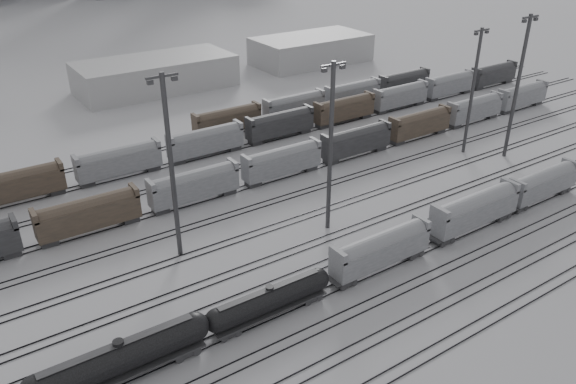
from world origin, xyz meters
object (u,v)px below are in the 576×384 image
tank_car_a (121,358)px  light_mast_c (331,145)px  tank_car_b (270,300)px  hopper_car_a (381,248)px  hopper_car_c (543,182)px  hopper_car_b (475,209)px

tank_car_a → light_mast_c: bearing=19.3°
tank_car_a → tank_car_b: size_ratio=1.17×
hopper_car_a → light_mast_c: size_ratio=0.60×
tank_car_b → hopper_car_c: hopper_car_c is taller
tank_car_a → light_mast_c: (35.92, 12.55, 10.63)m
hopper_car_b → hopper_car_a: bearing=-180.0°
hopper_car_b → light_mast_c: bearing=144.5°
hopper_car_a → hopper_car_c: hopper_car_a is taller
hopper_car_b → light_mast_c: (-17.59, 12.55, 9.84)m
hopper_car_a → hopper_car_c: 35.23m
hopper_car_c → light_mast_c: light_mast_c is taller
hopper_car_a → hopper_car_b: bearing=0.0°
tank_car_b → light_mast_c: light_mast_c is taller
hopper_car_a → light_mast_c: (0.93, 12.55, 10.07)m
tank_car_a → hopper_car_a: hopper_car_a is taller
tank_car_b → hopper_car_a: size_ratio=1.10×
hopper_car_b → light_mast_c: size_ratio=0.64×
tank_car_b → hopper_car_b: hopper_car_b is taller
hopper_car_a → hopper_car_b: size_ratio=0.94×
tank_car_a → hopper_car_b: 53.52m
tank_car_b → hopper_car_a: (17.23, -0.00, 0.96)m
hopper_car_a → tank_car_a: bearing=180.0°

